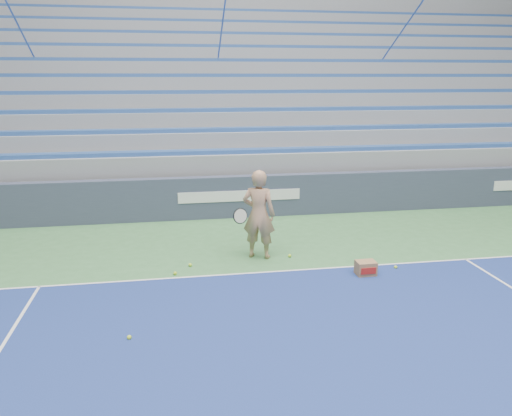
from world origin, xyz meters
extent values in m
cube|color=white|center=(0.00, 11.88, 0.01)|extent=(10.97, 0.05, 0.00)
cube|color=#373E54|center=(0.00, 15.88, 0.55)|extent=(30.00, 0.30, 1.10)
cube|color=white|center=(0.00, 15.72, 0.60)|extent=(3.20, 0.02, 0.28)
cube|color=gray|center=(0.00, 20.43, 0.55)|extent=(30.00, 8.50, 1.10)
cube|color=gray|center=(0.00, 20.43, 1.35)|extent=(30.00, 8.50, 0.50)
cube|color=#294E95|center=(0.00, 16.56, 1.66)|extent=(29.60, 0.42, 0.11)
cube|color=gray|center=(0.00, 20.86, 1.85)|extent=(30.00, 7.65, 0.50)
cube|color=#294E95|center=(0.00, 17.41, 2.16)|extent=(29.60, 0.42, 0.11)
cube|color=gray|center=(0.00, 21.28, 2.35)|extent=(30.00, 6.80, 0.50)
cube|color=#294E95|center=(0.00, 18.26, 2.66)|extent=(29.60, 0.42, 0.11)
cube|color=gray|center=(0.00, 21.71, 2.85)|extent=(30.00, 5.95, 0.50)
cube|color=#294E95|center=(0.00, 19.11, 3.16)|extent=(29.60, 0.42, 0.11)
cube|color=gray|center=(0.00, 22.13, 3.35)|extent=(30.00, 5.10, 0.50)
cube|color=#294E95|center=(0.00, 19.96, 3.66)|extent=(29.60, 0.42, 0.11)
cube|color=gray|center=(0.00, 22.56, 3.85)|extent=(30.00, 4.25, 0.50)
cube|color=#294E95|center=(0.00, 20.81, 4.15)|extent=(29.60, 0.42, 0.11)
cube|color=gray|center=(0.00, 22.98, 4.35)|extent=(30.00, 3.40, 0.50)
cube|color=#294E95|center=(0.00, 21.66, 4.65)|extent=(29.60, 0.42, 0.11)
cube|color=gray|center=(0.00, 23.41, 4.85)|extent=(30.00, 2.55, 0.50)
cube|color=#294E95|center=(0.00, 22.51, 5.15)|extent=(29.60, 0.42, 0.11)
cube|color=gray|center=(0.00, 23.84, 5.35)|extent=(30.00, 1.70, 0.50)
cube|color=#294E95|center=(0.00, 23.36, 5.65)|extent=(29.60, 0.42, 0.11)
cube|color=gray|center=(0.00, 24.26, 5.85)|extent=(30.00, 0.85, 0.50)
cube|color=#294E95|center=(0.00, 24.21, 6.15)|extent=(29.60, 0.42, 0.11)
cube|color=gray|center=(0.00, 24.98, 3.65)|extent=(31.00, 0.40, 7.30)
cylinder|color=#355CBA|center=(-6.00, 20.43, 4.60)|extent=(0.05, 8.53, 5.04)
cylinder|color=#355CBA|center=(0.00, 20.43, 4.60)|extent=(0.05, 8.53, 5.04)
cylinder|color=#355CBA|center=(6.00, 20.43, 4.60)|extent=(0.05, 8.53, 5.04)
imported|color=tan|center=(-0.01, 12.75, 0.92)|extent=(0.79, 0.66, 1.83)
cylinder|color=black|center=(-0.36, 12.50, 0.95)|extent=(0.12, 0.27, 0.08)
cylinder|color=beige|center=(-0.46, 12.22, 1.05)|extent=(0.29, 0.16, 0.28)
torus|color=black|center=(-0.46, 12.22, 1.05)|extent=(0.31, 0.18, 0.30)
cube|color=olive|center=(1.80, 11.47, 0.14)|extent=(0.37, 0.28, 0.27)
cube|color=#B21E19|center=(1.80, 11.32, 0.14)|extent=(0.29, 0.02, 0.12)
sphere|color=#CAEB30|center=(-1.43, 12.45, 0.03)|extent=(0.07, 0.07, 0.07)
sphere|color=#CAEB30|center=(-1.73, 12.06, 0.03)|extent=(0.07, 0.07, 0.07)
sphere|color=#CAEB30|center=(0.62, 12.63, 0.03)|extent=(0.07, 0.07, 0.07)
sphere|color=#CAEB30|center=(2.50, 11.67, 0.03)|extent=(0.07, 0.07, 0.07)
sphere|color=#CAEB30|center=(-2.40, 9.75, 0.03)|extent=(0.07, 0.07, 0.07)
camera|label=1|loc=(-1.68, 3.18, 3.61)|focal=35.00mm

